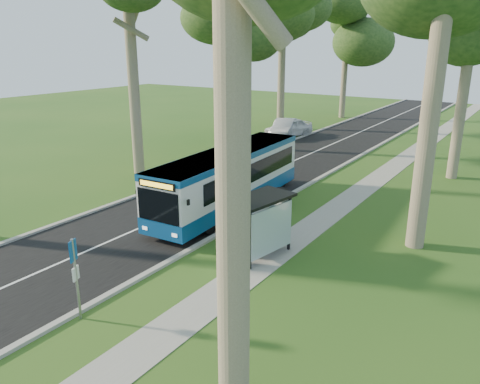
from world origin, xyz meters
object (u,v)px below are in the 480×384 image
Objects in this scene: litter_bin at (281,199)px; car_silver at (284,128)px; bus_stop_sign at (75,270)px; bus_shelter at (257,218)px; bus at (229,179)px; car_white at (288,128)px.

car_silver is at bearing 117.76° from litter_bin.
bus_stop_sign is 0.87× the size of bus_shelter.
bus is 2.33× the size of car_white.
car_white is at bearing 105.73° from bus.
car_white is (-6.50, 18.78, -0.71)m from bus.
bus is 19.88m from car_white.
litter_bin is (-2.04, 5.67, -1.17)m from bus_shelter.
bus is at bearing 144.35° from bus_shelter.
bus_stop_sign is (2.00, -10.92, 0.12)m from bus.
bus_shelter is 0.63× the size of car_white.
bus is at bearing -52.93° from car_white.
bus_shelter is at bearing -46.92° from car_white.
bus_shelter is 2.83× the size of litter_bin.
bus is 11.10m from bus_stop_sign.
bus_shelter is 25.60m from car_white.
bus_shelter is at bearing -48.62° from bus.
bus_shelter reaches higher than litter_bin.
bus_shelter is at bearing -78.92° from car_silver.
car_silver is (-8.75, 29.41, -0.85)m from bus_stop_sign.
bus is at bearing -84.75° from car_silver.
car_silver is at bearing -112.73° from car_white.
bus_shelter is 6.14m from litter_bin.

